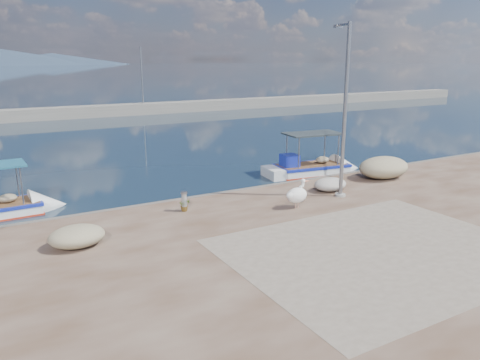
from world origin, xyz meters
The scene contains 12 objects.
ground centered at (0.00, 0.00, 0.00)m, with size 1400.00×1400.00×0.00m, color #162635.
quay centered at (0.00, -6.00, 0.25)m, with size 44.00×22.00×0.50m, color #4B3020.
quay_patch centered at (1.00, -3.00, 0.50)m, with size 9.00×7.00×0.01m, color gray.
breakwater centered at (0.00, 40.00, 0.60)m, with size 120.00×2.20×7.50m.
boat_right centered at (6.52, 7.41, 0.21)m, with size 5.67×2.52×2.63m.
pelican centered at (1.31, 1.64, 1.03)m, with size 1.18×0.64×1.13m.
lamp_post centered at (3.86, 2.06, 3.80)m, with size 0.44×0.96×7.00m.
bollard_near centered at (-2.63, 3.45, 0.91)m, with size 0.25×0.25×0.76m.
potted_plant centered at (-2.62, 3.46, 0.74)m, with size 0.43×0.37×0.48m, color #33722D.
net_pile_d centered at (4.03, 2.90, 0.79)m, with size 1.53×1.14×0.57m, color #BAB5AC.
net_pile_c centered at (7.77, 3.39, 1.02)m, with size 2.65×1.89×1.04m, color #C3B991.
net_pile_b centered at (-6.86, 1.89, 0.83)m, with size 1.70×1.32×0.66m, color #C3B991.
Camera 1 is at (-9.20, -12.24, 6.08)m, focal length 35.00 mm.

